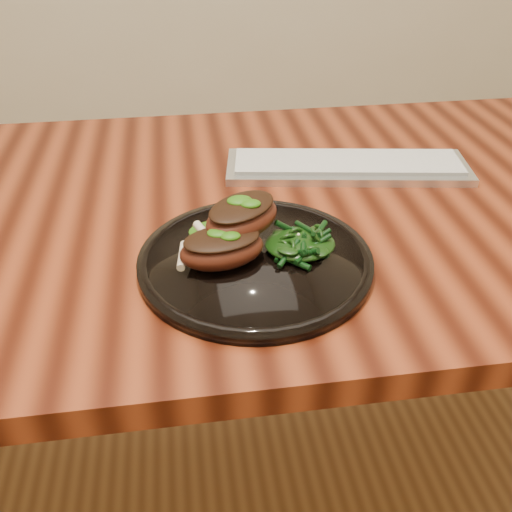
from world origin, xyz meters
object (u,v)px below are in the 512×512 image
Objects in this scene: greens_heap at (300,240)px; desk at (265,242)px; keyboard at (347,166)px; plate at (255,261)px; lamb_chop_front at (221,247)px.

desk is at bearing 95.69° from greens_heap.
keyboard is at bearing 27.23° from desk.
greens_heap is at bearing -118.37° from keyboard.
greens_heap is 0.30m from keyboard.
plate is 0.71× the size of keyboard.
desk is 13.07× the size of lamb_chop_front.
lamb_chop_front is (-0.09, -0.20, 0.12)m from desk.
greens_heap is (0.06, 0.01, 0.02)m from plate.
desk is 0.21m from plate.
keyboard is (0.14, 0.26, -0.02)m from greens_heap.
lamb_chop_front reaches higher than keyboard.
plate is at bearing -174.81° from greens_heap.
plate is 3.28× the size of greens_heap.
plate is 2.52× the size of lamb_chop_front.
lamb_chop_front is 1.30× the size of greens_heap.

